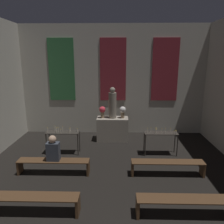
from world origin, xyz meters
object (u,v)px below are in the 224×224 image
statue (113,104)px  altar (112,129)px  candle_rack_right (161,136)px  candle_rack_left (63,135)px  pew_back_left (54,164)px  person_seated (53,149)px  flower_vase_left (102,111)px  pew_second_right (185,203)px  pew_back_right (168,165)px  pew_second_left (31,200)px  flower_vase_right (123,111)px

statue → altar: bearing=0.0°
altar → candle_rack_right: (1.72, -1.39, 0.21)m
candle_rack_left → pew_back_left: bearing=-87.5°
statue → person_seated: bearing=-120.2°
altar → flower_vase_left: (-0.41, 0.00, 0.77)m
pew_second_right → person_seated: size_ratio=2.75×
pew_second_right → pew_back_right: size_ratio=1.00×
statue → candle_rack_right: statue is taller
statue → candle_rack_left: size_ratio=1.09×
altar → pew_back_left: 3.28m
altar → pew_second_left: bearing=-110.1°
statue → pew_back_left: size_ratio=0.60×
altar → pew_second_left: (-1.66, -4.53, -0.16)m
flower_vase_right → pew_second_left: 5.07m
flower_vase_right → candle_rack_left: bearing=-146.9°
flower_vase_right → person_seated: flower_vase_right is taller
flower_vase_left → pew_second_right: (2.07, -4.53, -0.92)m
altar → pew_second_right: (1.66, -4.53, -0.16)m
pew_back_right → flower_vase_left: bearing=126.2°
pew_back_right → altar: bearing=120.4°
flower_vase_left → pew_second_left: size_ratio=0.23×
pew_second_right → person_seated: 3.75m
altar → person_seated: bearing=-120.2°
flower_vase_left → pew_second_right: flower_vase_left is taller
pew_second_left → person_seated: person_seated is taller
altar → flower_vase_right: 0.87m
flower_vase_left → pew_back_left: (-1.24, -2.83, -0.92)m
pew_second_left → pew_back_left: same height
candle_rack_right → pew_back_left: bearing=-157.0°
flower_vase_left → candle_rack_right: flower_vase_left is taller
flower_vase_left → statue: bearing=0.0°
person_seated → statue: bearing=59.8°
person_seated → flower_vase_left: bearing=66.4°
pew_second_right → person_seated: (-3.30, 1.71, 0.45)m
statue → person_seated: (-1.65, -2.83, -0.76)m
flower_vase_left → person_seated: flower_vase_left is taller
candle_rack_left → pew_back_right: 3.69m
person_seated → pew_second_right: bearing=-27.4°
pew_second_left → pew_second_right: same height
candle_rack_left → flower_vase_right: bearing=33.1°
candle_rack_left → pew_second_left: bearing=-88.8°
flower_vase_left → candle_rack_right: bearing=-33.1°
person_seated → pew_second_left: bearing=-90.4°
altar → candle_rack_left: bearing=-141.1°
flower_vase_left → person_seated: (-1.23, -2.83, -0.47)m
statue → pew_second_left: size_ratio=0.60×
candle_rack_right → pew_second_left: size_ratio=0.55×
candle_rack_right → person_seated: person_seated is taller
candle_rack_right → pew_back_right: bearing=-92.4°
pew_second_right → person_seated: person_seated is taller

